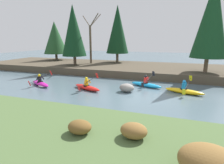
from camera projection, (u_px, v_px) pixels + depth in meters
ground_plane at (141, 96)px, 12.23m from camera, size 90.00×90.00×0.00m
riverbank_near at (104, 155)px, 5.56m from camera, size 44.00×6.08×0.51m
riverbank_far at (154, 70)px, 20.57m from camera, size 44.00×8.74×0.77m
conifer_tree_far_left at (55, 38)px, 26.23m from camera, size 3.52×3.52×5.70m
conifer_tree_left at (73, 31)px, 20.86m from camera, size 2.93×2.93×7.11m
conifer_tree_mid_left at (117, 30)px, 23.37m from camera, size 3.02×3.02×7.49m
conifer_tree_centre at (212, 18)px, 15.69m from camera, size 3.16×3.16×8.60m
bare_tree_upstream at (91, 40)px, 22.55m from camera, size 3.53×3.49×6.40m
shrub_clump_second at (80, 127)px, 6.35m from camera, size 0.88×0.74×0.48m
shrub_clump_third at (134, 131)px, 6.06m from camera, size 0.95×0.79×0.51m
shrub_clump_far_end at (209, 162)px, 4.28m from camera, size 1.48×1.24×0.80m
kayaker_lead at (184, 91)px, 12.73m from camera, size 2.77×2.03×1.20m
kayaker_middle at (146, 84)px, 14.54m from camera, size 2.75×2.01×1.20m
kayaker_trailing at (87, 87)px, 13.71m from camera, size 2.73×1.98×1.20m
kayaker_far_back at (41, 84)px, 14.86m from camera, size 2.69×1.94×1.20m
boulder_midstream at (127, 88)px, 13.13m from camera, size 1.12×0.87×0.63m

